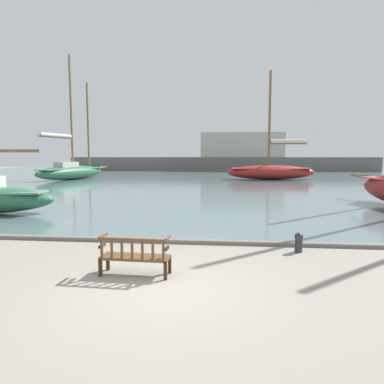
{
  "coord_description": "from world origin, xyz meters",
  "views": [
    {
      "loc": [
        1.32,
        -6.75,
        2.75
      ],
      "look_at": [
        -0.39,
        10.0,
        1.0
      ],
      "focal_mm": 32.0,
      "sensor_mm": 36.0,
      "label": 1
    }
  ],
  "objects_px": {
    "sailboat_centre_channel": "(271,171)",
    "sailboat_nearest_starboard": "(71,170)",
    "park_bench": "(135,255)",
    "mooring_bollard": "(299,241)"
  },
  "relations": [
    {
      "from": "sailboat_centre_channel",
      "to": "sailboat_nearest_starboard",
      "type": "height_order",
      "value": "sailboat_nearest_starboard"
    },
    {
      "from": "park_bench",
      "to": "mooring_bollard",
      "type": "distance_m",
      "value": 4.81
    },
    {
      "from": "sailboat_nearest_starboard",
      "to": "mooring_bollard",
      "type": "distance_m",
      "value": 35.11
    },
    {
      "from": "park_bench",
      "to": "mooring_bollard",
      "type": "bearing_deg",
      "value": 29.66
    },
    {
      "from": "sailboat_nearest_starboard",
      "to": "mooring_bollard",
      "type": "height_order",
      "value": "sailboat_nearest_starboard"
    },
    {
      "from": "park_bench",
      "to": "sailboat_centre_channel",
      "type": "distance_m",
      "value": 33.82
    },
    {
      "from": "park_bench",
      "to": "sailboat_nearest_starboard",
      "type": "relative_size",
      "value": 0.11
    },
    {
      "from": "sailboat_nearest_starboard",
      "to": "mooring_bollard",
      "type": "bearing_deg",
      "value": -54.7
    },
    {
      "from": "sailboat_centre_channel",
      "to": "mooring_bollard",
      "type": "height_order",
      "value": "sailboat_centre_channel"
    },
    {
      "from": "sailboat_centre_channel",
      "to": "mooring_bollard",
      "type": "relative_size",
      "value": 21.61
    }
  ]
}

